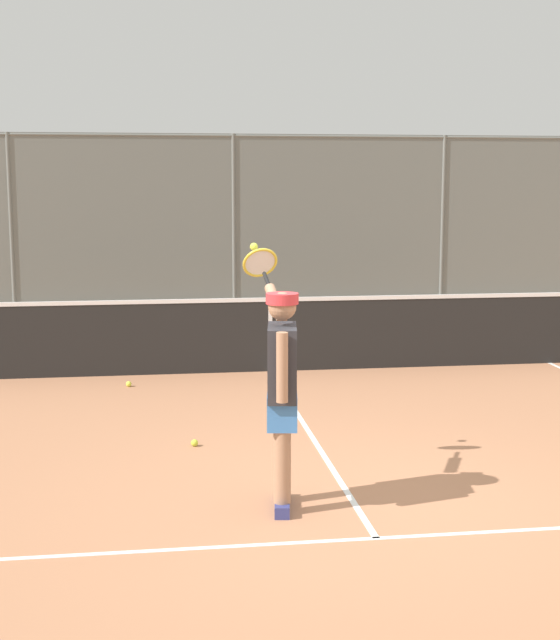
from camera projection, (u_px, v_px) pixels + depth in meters
ground_plane at (353, 502)px, 6.97m from camera, size 60.00×60.00×0.00m
court_line_markings at (384, 551)px, 6.04m from camera, size 7.67×10.27×0.01m
fence_backdrop at (231, 238)px, 17.14m from camera, size 18.68×1.37×3.28m
tennis_net at (270, 334)px, 11.70m from camera, size 9.86×0.09×1.07m
tennis_player at (281, 383)px, 6.73m from camera, size 0.36×1.40×1.93m
tennis_ball_by_sideline at (129, 384)px, 10.88m from camera, size 0.07×0.07×0.07m
tennis_ball_near_baseline at (195, 443)px, 8.43m from camera, size 0.07×0.07×0.07m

